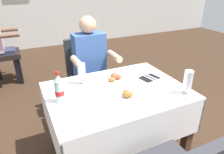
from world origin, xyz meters
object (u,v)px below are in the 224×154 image
at_px(chair_far_diner_seat, 87,74).
at_px(plate_near_camera, 127,95).
at_px(main_dining_table, 117,106).
at_px(cola_bottle_primary, 59,89).
at_px(beer_glass_left, 82,73).
at_px(napkin_cutlery_set, 149,78).
at_px(plate_far_diner, 113,79).
at_px(seated_diner_far, 91,65).
at_px(beer_glass_middle, 188,82).

xyz_separation_m(chair_far_diner_seat, plate_near_camera, (0.02, -0.96, 0.21)).
bearing_deg(main_dining_table, cola_bottle_primary, 177.71).
relative_size(chair_far_diner_seat, beer_glass_left, 4.91).
bearing_deg(napkin_cutlery_set, chair_far_diner_seat, 117.24).
xyz_separation_m(chair_far_diner_seat, plate_far_diner, (0.05, -0.65, 0.21)).
bearing_deg(seated_diner_far, plate_near_camera, -90.27).
bearing_deg(plate_near_camera, chair_far_diner_seat, 91.24).
bearing_deg(plate_near_camera, seated_diner_far, 89.73).
bearing_deg(beer_glass_middle, plate_far_diner, 132.95).
distance_m(seated_diner_far, beer_glass_left, 0.56).
bearing_deg(chair_far_diner_seat, beer_glass_middle, -66.33).
distance_m(chair_far_diner_seat, beer_glass_left, 0.69).
relative_size(main_dining_table, plate_far_diner, 4.59).
bearing_deg(main_dining_table, beer_glass_middle, -31.54).
bearing_deg(cola_bottle_primary, beer_glass_middle, -18.25).
xyz_separation_m(seated_diner_far, napkin_cutlery_set, (0.36, -0.64, 0.04)).
relative_size(chair_far_diner_seat, beer_glass_middle, 4.68).
xyz_separation_m(main_dining_table, cola_bottle_primary, (-0.48, 0.02, 0.28)).
distance_m(chair_far_diner_seat, cola_bottle_primary, 0.99).
bearing_deg(chair_far_diner_seat, plate_near_camera, -88.76).
bearing_deg(chair_far_diner_seat, cola_bottle_primary, -121.03).
relative_size(main_dining_table, chair_far_diner_seat, 1.22).
distance_m(seated_diner_far, beer_glass_middle, 1.13).
bearing_deg(napkin_cutlery_set, beer_glass_middle, -74.09).
distance_m(chair_far_diner_seat, napkin_cutlery_set, 0.87).
height_order(beer_glass_middle, napkin_cutlery_set, beer_glass_middle).
relative_size(main_dining_table, plate_near_camera, 4.94).
bearing_deg(seated_diner_far, cola_bottle_primary, -126.20).
bearing_deg(plate_far_diner, beer_glass_middle, -47.05).
distance_m(main_dining_table, beer_glass_middle, 0.64).
bearing_deg(plate_near_camera, beer_glass_middle, -18.97).
bearing_deg(beer_glass_left, beer_glass_middle, -36.76).
relative_size(chair_far_diner_seat, seated_diner_far, 0.77).
xyz_separation_m(cola_bottle_primary, napkin_cutlery_set, (0.87, 0.05, -0.11)).
distance_m(main_dining_table, chair_far_diner_seat, 0.82).
xyz_separation_m(seated_diner_far, plate_near_camera, (-0.00, -0.85, 0.06)).
bearing_deg(plate_near_camera, napkin_cutlery_set, 30.14).
distance_m(cola_bottle_primary, napkin_cutlery_set, 0.88).
distance_m(plate_far_diner, napkin_cutlery_set, 0.36).
relative_size(seated_diner_far, plate_near_camera, 5.25).
xyz_separation_m(beer_glass_left, beer_glass_middle, (0.73, -0.54, 0.00)).
distance_m(main_dining_table, beer_glass_left, 0.43).
bearing_deg(plate_near_camera, cola_bottle_primary, 162.43).
bearing_deg(plate_near_camera, main_dining_table, 98.48).
xyz_separation_m(chair_far_diner_seat, seated_diner_far, (0.02, -0.11, 0.16)).
height_order(main_dining_table, beer_glass_middle, beer_glass_middle).
relative_size(chair_far_diner_seat, napkin_cutlery_set, 4.95).
relative_size(plate_near_camera, beer_glass_left, 1.21).
height_order(seated_diner_far, plate_far_diner, seated_diner_far).
xyz_separation_m(plate_near_camera, napkin_cutlery_set, (0.37, 0.21, -0.01)).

